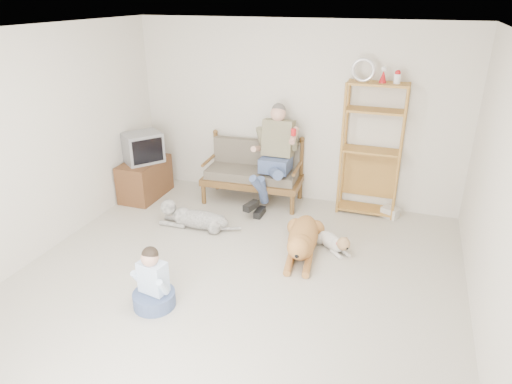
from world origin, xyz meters
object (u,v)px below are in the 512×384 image
at_px(golden_retriever, 302,240).
at_px(tv_stand, 145,179).
at_px(loveseat, 254,170).
at_px(etagere, 371,149).

bearing_deg(golden_retriever, tv_stand, 155.31).
distance_m(tv_stand, golden_retriever, 2.93).
bearing_deg(tv_stand, golden_retriever, -17.54).
bearing_deg(tv_stand, loveseat, 15.30).
distance_m(loveseat, tv_stand, 1.75).
height_order(loveseat, golden_retriever, loveseat).
height_order(loveseat, tv_stand, loveseat).
distance_m(etagere, tv_stand, 3.52).
distance_m(etagere, golden_retriever, 1.77).
height_order(etagere, golden_retriever, etagere).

